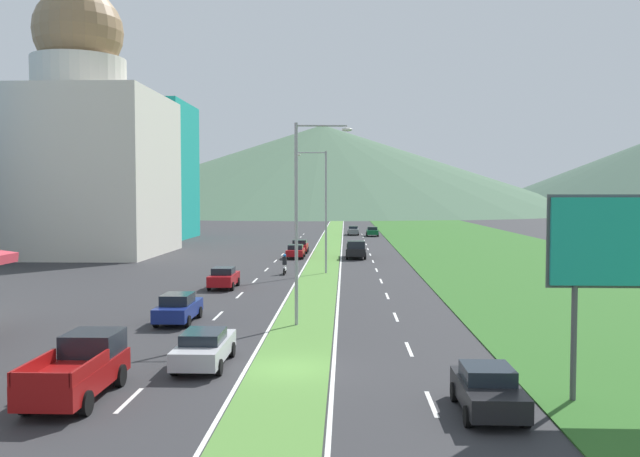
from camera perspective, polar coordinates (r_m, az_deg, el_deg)
The scene contains 49 objects.
ground_plane at distance 27.30m, azimuth -2.62°, elevation -11.91°, with size 600.00×600.00×0.00m, color #2D2D30.
grass_median at distance 86.61m, azimuth 0.70°, elevation -1.69°, with size 3.20×240.00×0.06m, color #518438.
grass_verge_right at distance 88.51m, azimuth 14.16°, elevation -1.67°, with size 24.00×240.00×0.06m, color #2D6023.
lane_dash_left_2 at distance 24.34m, azimuth -15.90°, elevation -13.86°, with size 0.16×2.80×0.01m, color silver.
lane_dash_left_3 at distance 31.71m, azimuth -11.40°, elevation -9.85°, with size 0.16×2.80×0.01m, color silver.
lane_dash_left_4 at distance 39.30m, azimuth -8.67°, elevation -7.34°, with size 0.16×2.80×0.01m, color silver.
lane_dash_left_5 at distance 46.99m, azimuth -6.84°, elevation -5.64°, with size 0.16×2.80×0.01m, color silver.
lane_dash_left_6 at distance 54.75m, azimuth -5.54°, elevation -4.42°, with size 0.16×2.80×0.01m, color silver.
lane_dash_left_7 at distance 62.55m, azimuth -4.57°, elevation -3.49°, with size 0.16×2.80×0.01m, color silver.
lane_dash_left_8 at distance 70.38m, azimuth -3.81°, elevation -2.78°, with size 0.16×2.80×0.01m, color silver.
lane_dash_left_9 at distance 78.23m, azimuth -3.20°, elevation -2.20°, with size 0.16×2.80×0.01m, color silver.
lane_dash_left_10 at distance 86.08m, azimuth -2.71°, elevation -1.73°, with size 0.16×2.80×0.01m, color silver.
lane_dash_left_11 at distance 93.95m, azimuth -2.30°, elevation -1.34°, with size 0.16×2.80×0.01m, color silver.
lane_dash_left_12 at distance 101.83m, azimuth -1.95°, elevation -1.01°, with size 0.16×2.80×0.01m, color silver.
lane_dash_left_13 at distance 109.71m, azimuth -1.65°, elevation -0.73°, with size 0.16×2.80×0.01m, color silver.
lane_dash_left_14 at distance 117.60m, azimuth -1.40°, elevation -0.48°, with size 0.16×2.80×0.01m, color silver.
lane_dash_right_2 at distance 23.39m, azimuth 9.45°, elevation -14.48°, with size 0.16×2.80×0.01m, color silver.
lane_dash_right_3 at distance 30.99m, azimuth 7.57°, elevation -10.12°, with size 0.16×2.80×0.01m, color silver.
lane_dash_right_4 at distance 38.72m, azimuth 6.46°, elevation -7.48°, with size 0.16×2.80×0.01m, color silver.
lane_dash_right_5 at distance 46.51m, azimuth 5.73°, elevation -5.72°, with size 0.16×2.80×0.01m, color silver.
lane_dash_right_6 at distance 54.34m, azimuth 5.21°, elevation -4.47°, with size 0.16×2.80×0.01m, color silver.
lane_dash_right_7 at distance 62.19m, azimuth 4.83°, elevation -3.53°, with size 0.16×2.80×0.01m, color silver.
lane_dash_right_8 at distance 70.06m, azimuth 4.53°, elevation -2.81°, with size 0.16×2.80×0.01m, color silver.
lane_dash_right_9 at distance 77.94m, azimuth 4.29°, elevation -2.22°, with size 0.16×2.80×0.01m, color silver.
lane_dash_right_10 at distance 85.82m, azimuth 4.09°, elevation -1.75°, with size 0.16×2.80×0.01m, color silver.
lane_dash_right_11 at distance 93.71m, azimuth 3.93°, elevation -1.36°, with size 0.16×2.80×0.01m, color silver.
lane_dash_right_12 at distance 101.61m, azimuth 3.80°, elevation -1.02°, with size 0.16×2.80×0.01m, color silver.
lane_dash_right_13 at distance 109.51m, azimuth 3.68°, elevation -0.74°, with size 0.16×2.80×0.01m, color silver.
lane_dash_right_14 at distance 117.41m, azimuth 3.58°, elevation -0.49°, with size 0.16×2.80×0.01m, color silver.
edge_line_median_left at distance 86.67m, azimuth -0.46°, elevation -1.70°, with size 0.16×240.00×0.01m, color silver.
edge_line_median_right at distance 86.58m, azimuth 1.86°, elevation -1.70°, with size 0.16×240.00×0.01m, color silver.
domed_building at distance 82.84m, azimuth -19.68°, elevation 6.22°, with size 18.81×18.81×30.64m.
midrise_colored at distance 109.88m, azimuth -15.09°, elevation 4.72°, with size 15.72×15.72×21.24m, color teal.
hill_far_left at distance 338.42m, azimuth -13.63°, elevation 3.37°, with size 184.15×184.15×20.24m, color #516B56.
hill_far_center at distance 282.47m, azimuth 0.23°, elevation 5.16°, with size 217.45×217.45×36.02m, color #47664C.
street_lamp_near at distance 35.34m, azimuth -1.55°, elevation 1.48°, with size 3.03×0.44×10.73m.
street_lamp_mid at distance 58.76m, azimuth 0.25°, elevation 2.05°, with size 2.84×0.35×10.77m.
billboard_roadside at distance 24.59m, azimuth 25.34°, elevation -1.58°, with size 5.91×0.28×6.98m.
car_0 at distance 73.61m, azimuth -2.09°, elevation -1.93°, with size 1.96×4.66×1.48m.
car_1 at distance 112.12m, azimuth 4.46°, elevation -0.26°, with size 2.03×4.03×1.56m.
car_3 at distance 115.35m, azimuth 2.83°, elevation -0.16°, with size 1.93×4.75×1.52m.
car_4 at distance 50.50m, azimuth -8.18°, elevation -4.15°, with size 1.91×4.19×1.57m.
car_5 at distance 80.08m, azimuth -1.73°, elevation -1.52°, with size 1.99×4.05×1.56m.
car_6 at distance 28.11m, azimuth -9.80°, elevation -9.91°, with size 1.96×4.78×1.46m.
car_7 at distance 22.60m, azimuth 14.08°, elevation -13.14°, with size 1.94×4.03×1.50m.
car_8 at distance 37.56m, azimuth -11.95°, elevation -6.62°, with size 1.91×4.50×1.60m.
pickup_truck_0 at distance 73.19m, azimuth 3.06°, elevation -1.79°, with size 2.18×5.40×2.00m.
pickup_truck_1 at distance 25.01m, azimuth -19.73°, elevation -11.14°, with size 2.18×5.40×2.00m.
motorcycle_rider at distance 58.69m, azimuth -3.02°, elevation -3.19°, with size 0.36×2.00×1.80m.
Camera 1 is at (2.22, -26.30, 6.98)m, focal length 37.67 mm.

